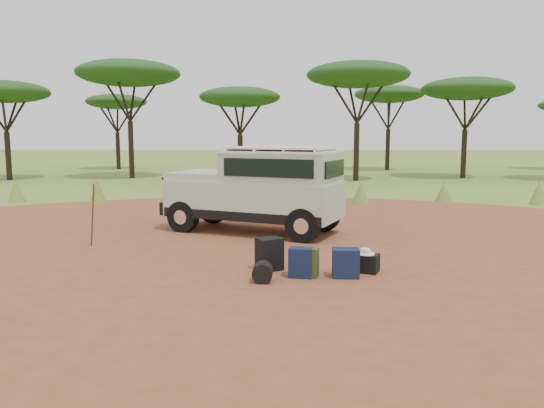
{
  "coord_description": "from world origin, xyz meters",
  "views": [
    {
      "loc": [
        0.58,
        -9.55,
        2.39
      ],
      "look_at": [
        0.23,
        0.9,
        1.0
      ],
      "focal_mm": 35.0,
      "sensor_mm": 36.0,
      "label": 1
    }
  ],
  "objects_px": {
    "backpack_black": "(269,254)",
    "backpack_navy": "(301,263)",
    "walking_staff": "(93,215)",
    "duffel_navy": "(346,263)",
    "safari_vehicle": "(259,191)",
    "hard_case": "(365,263)",
    "backpack_olive": "(307,262)"
  },
  "relations": [
    {
      "from": "duffel_navy",
      "to": "hard_case",
      "type": "relative_size",
      "value": 1.08
    },
    {
      "from": "walking_staff",
      "to": "duffel_navy",
      "type": "height_order",
      "value": "walking_staff"
    },
    {
      "from": "safari_vehicle",
      "to": "backpack_olive",
      "type": "relative_size",
      "value": 9.12
    },
    {
      "from": "backpack_navy",
      "to": "backpack_olive",
      "type": "distance_m",
      "value": 0.12
    },
    {
      "from": "backpack_navy",
      "to": "backpack_black",
      "type": "bearing_deg",
      "value": 149.84
    },
    {
      "from": "backpack_black",
      "to": "hard_case",
      "type": "bearing_deg",
      "value": -34.91
    },
    {
      "from": "backpack_olive",
      "to": "duffel_navy",
      "type": "xyz_separation_m",
      "value": [
        0.64,
        -0.0,
        -0.0
      ]
    },
    {
      "from": "backpack_black",
      "to": "backpack_navy",
      "type": "relative_size",
      "value": 1.15
    },
    {
      "from": "safari_vehicle",
      "to": "backpack_black",
      "type": "bearing_deg",
      "value": -62.08
    },
    {
      "from": "duffel_navy",
      "to": "hard_case",
      "type": "height_order",
      "value": "duffel_navy"
    },
    {
      "from": "backpack_olive",
      "to": "hard_case",
      "type": "relative_size",
      "value": 1.1
    },
    {
      "from": "backpack_black",
      "to": "backpack_olive",
      "type": "distance_m",
      "value": 0.78
    },
    {
      "from": "backpack_navy",
      "to": "hard_case",
      "type": "bearing_deg",
      "value": 27.48
    },
    {
      "from": "backpack_black",
      "to": "backpack_navy",
      "type": "xyz_separation_m",
      "value": [
        0.54,
        -0.44,
        -0.04
      ]
    },
    {
      "from": "safari_vehicle",
      "to": "hard_case",
      "type": "distance_m",
      "value": 4.32
    },
    {
      "from": "walking_staff",
      "to": "hard_case",
      "type": "relative_size",
      "value": 3.03
    },
    {
      "from": "walking_staff",
      "to": "hard_case",
      "type": "bearing_deg",
      "value": -64.74
    },
    {
      "from": "hard_case",
      "to": "duffel_navy",
      "type": "bearing_deg",
      "value": -114.56
    },
    {
      "from": "duffel_navy",
      "to": "hard_case",
      "type": "distance_m",
      "value": 0.52
    },
    {
      "from": "safari_vehicle",
      "to": "backpack_navy",
      "type": "distance_m",
      "value": 4.25
    },
    {
      "from": "safari_vehicle",
      "to": "hard_case",
      "type": "bearing_deg",
      "value": -39.2
    },
    {
      "from": "backpack_navy",
      "to": "duffel_navy",
      "type": "xyz_separation_m",
      "value": [
        0.75,
        0.02,
        -0.01
      ]
    },
    {
      "from": "backpack_olive",
      "to": "backpack_navy",
      "type": "bearing_deg",
      "value": -156.6
    },
    {
      "from": "backpack_black",
      "to": "backpack_olive",
      "type": "xyz_separation_m",
      "value": [
        0.65,
        -0.42,
        -0.04
      ]
    },
    {
      "from": "hard_case",
      "to": "walking_staff",
      "type": "bearing_deg",
      "value": -176.74
    },
    {
      "from": "safari_vehicle",
      "to": "hard_case",
      "type": "relative_size",
      "value": 10.05
    },
    {
      "from": "safari_vehicle",
      "to": "backpack_black",
      "type": "distance_m",
      "value": 3.73
    },
    {
      "from": "backpack_navy",
      "to": "hard_case",
      "type": "xyz_separation_m",
      "value": [
        1.13,
        0.37,
        -0.09
      ]
    },
    {
      "from": "walking_staff",
      "to": "backpack_navy",
      "type": "xyz_separation_m",
      "value": [
        4.34,
        -2.25,
        -0.43
      ]
    },
    {
      "from": "backpack_black",
      "to": "duffel_navy",
      "type": "relative_size",
      "value": 1.18
    },
    {
      "from": "duffel_navy",
      "to": "backpack_navy",
      "type": "bearing_deg",
      "value": -177.42
    },
    {
      "from": "hard_case",
      "to": "backpack_navy",
      "type": "bearing_deg",
      "value": -139.45
    }
  ]
}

